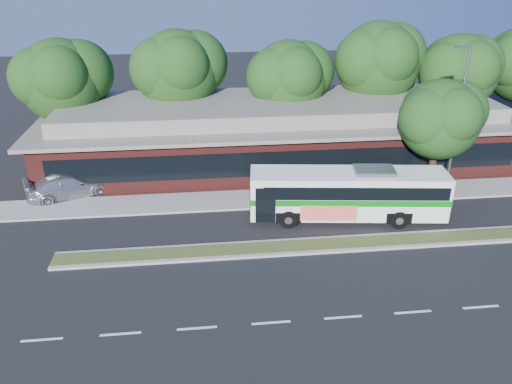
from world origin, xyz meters
TOP-DOWN VIEW (x-y plane):
  - ground at (0.00, 0.00)m, footprint 120.00×120.00m
  - median_strip at (0.00, 0.60)m, footprint 26.00×1.10m
  - sidewalk at (0.00, 6.40)m, footprint 44.00×2.60m
  - parking_lot at (-18.00, 10.00)m, footprint 14.00×12.00m
  - plaza_building at (0.00, 12.99)m, footprint 33.20×11.20m
  - lamp_post at (9.56, 6.00)m, footprint 0.93×0.18m
  - tree_bg_a at (-14.58, 15.14)m, footprint 6.47×5.80m
  - tree_bg_b at (-6.57, 16.14)m, footprint 6.69×6.00m
  - tree_bg_c at (1.40, 15.13)m, footprint 6.24×5.60m
  - tree_bg_d at (8.45, 16.15)m, footprint 6.91×6.20m
  - tree_bg_e at (14.42, 15.14)m, footprint 6.47×5.80m
  - transit_bus at (2.54, 3.49)m, footprint 11.08×3.66m
  - sedan at (-13.74, 8.24)m, footprint 5.48×3.78m
  - sidewalk_tree at (8.94, 6.31)m, footprint 5.33×4.78m

SIDE VIEW (x-z plane):
  - ground at x=0.00m, z-range 0.00..0.00m
  - parking_lot at x=-18.00m, z-range 0.00..0.01m
  - sidewalk at x=0.00m, z-range 0.00..0.12m
  - median_strip at x=0.00m, z-range 0.00..0.15m
  - sedan at x=-13.74m, z-range 0.00..1.47m
  - transit_bus at x=2.54m, z-range 0.17..3.23m
  - plaza_building at x=0.00m, z-range -0.10..4.35m
  - lamp_post at x=9.56m, z-range 0.37..9.44m
  - sidewalk_tree at x=8.94m, z-range 1.31..8.50m
  - tree_bg_c at x=1.40m, z-range 1.46..9.72m
  - tree_bg_e at x=14.42m, z-range 1.49..10.00m
  - tree_bg_a at x=-14.58m, z-range 1.55..10.18m
  - tree_bg_b at x=-6.57m, z-range 1.64..10.64m
  - tree_bg_d at x=8.45m, z-range 1.73..11.10m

